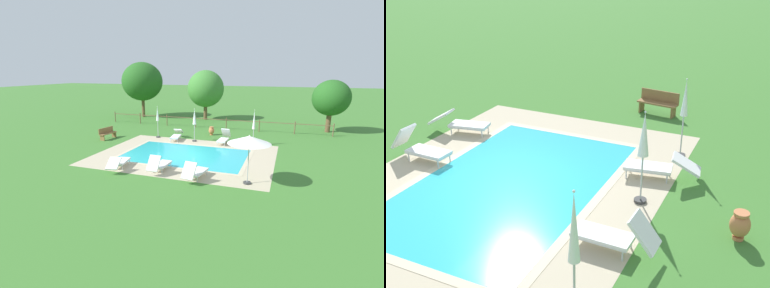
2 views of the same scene
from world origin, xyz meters
The scene contains 13 objects.
ground_plane centered at (0.00, 0.00, 0.00)m, with size 160.00×160.00×0.00m, color #3D752D.
pool_deck_paving centered at (0.00, 0.00, 0.00)m, with size 10.74×7.97×0.01m, color #BCAD8E.
swimming_pool_water centered at (0.00, 0.00, 0.01)m, with size 7.41×4.64×0.01m, color #2DB7C6.
pool_coping_rim centered at (0.00, 0.00, 0.01)m, with size 7.89×5.12×0.01m.
sun_lounger_north_near_steps centered at (-2.00, 3.52, 0.36)m, with size 0.91×2.12×0.75m.
sun_lounger_north_far centered at (1.61, 3.60, 0.40)m, with size 0.65×1.87×0.99m.
sun_lounger_north_end centered at (-0.20, -3.19, 0.40)m, with size 0.63×1.85×1.00m.
sun_lounger_south_mid centered at (-2.44, -3.47, 0.36)m, with size 0.99×2.13×0.76m.
patio_umbrella_closed_row_west centered at (-0.57, 3.47, 1.63)m, with size 0.32×0.32×2.41m.
patio_umbrella_closed_row_mid_west centered at (3.67, 3.64, 1.57)m, with size 0.32×0.32×2.51m.
patio_umbrella_closed_row_mid_east centered at (-3.64, 3.72, 1.56)m, with size 0.32×0.32×2.44m.
wooden_bench_lawn_side centered at (-7.08, 2.03, 0.47)m, with size 0.63×1.54×0.87m.
terracotta_urn_near_fence centered at (0.06, 5.91, 0.37)m, with size 0.45×0.45×0.68m.
Camera 2 is at (9.42, 6.39, 6.04)m, focal length 44.25 mm.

